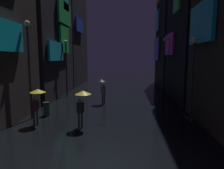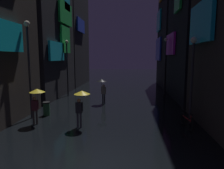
{
  "view_description": "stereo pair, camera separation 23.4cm",
  "coord_description": "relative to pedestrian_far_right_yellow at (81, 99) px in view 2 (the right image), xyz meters",
  "views": [
    {
      "loc": [
        1.17,
        -6.47,
        3.97
      ],
      "look_at": [
        0.0,
        8.7,
        1.87
      ],
      "focal_mm": 32.0,
      "sensor_mm": 36.0,
      "label": 1
    },
    {
      "loc": [
        1.41,
        -6.45,
        3.97
      ],
      "look_at": [
        0.0,
        8.7,
        1.87
      ],
      "focal_mm": 32.0,
      "sensor_mm": 36.0,
      "label": 2
    }
  ],
  "objects": [
    {
      "name": "pedestrian_near_crossing_yellow",
      "position": [
        -2.76,
        0.34,
        0.0
      ],
      "size": [
        0.9,
        0.9,
        2.12
      ],
      "color": "#38332D",
      "rests_on": "ground"
    },
    {
      "name": "pedestrian_midstreet_left_black",
      "position": [
        0.36,
        5.89,
        0.0
      ],
      "size": [
        0.9,
        0.9,
        2.12
      ],
      "color": "#2D2D38",
      "rests_on": "ground"
    },
    {
      "name": "streetlamp_right_near",
      "position": [
        6.33,
        1.3,
        1.56
      ],
      "size": [
        0.36,
        0.36,
        5.12
      ],
      "color": "#2D2D33",
      "rests_on": "ground"
    },
    {
      "name": "bicycle_parked_at_storefront",
      "position": [
        5.93,
        0.52,
        -1.28
      ],
      "size": [
        0.28,
        1.81,
        0.96
      ],
      "color": "black",
      "rests_on": "ground"
    },
    {
      "name": "building_right_mid",
      "position": [
        8.81,
        8.67,
        7.28
      ],
      "size": [
        4.25,
        7.85,
        17.91
      ],
      "color": "black",
      "rests_on": "ground"
    },
    {
      "name": "pedestrian_far_right_yellow",
      "position": [
        0.0,
        0.0,
        0.0
      ],
      "size": [
        0.9,
        0.9,
        2.12
      ],
      "color": "#2D2D38",
      "rests_on": "ground"
    },
    {
      "name": "streetlamp_left_near",
      "position": [
        -3.67,
        1.43,
        2.14
      ],
      "size": [
        0.36,
        0.36,
        6.19
      ],
      "color": "#2D2D33",
      "rests_on": "ground"
    },
    {
      "name": "trash_bin",
      "position": [
        -2.97,
        2.12,
        -1.2
      ],
      "size": [
        0.46,
        0.46,
        0.93
      ],
      "color": "#265933",
      "rests_on": "ground"
    },
    {
      "name": "building_right_far",
      "position": [
        8.8,
        17.52,
        6.71
      ],
      "size": [
        4.25,
        7.53,
        16.75
      ],
      "color": "black",
      "rests_on": "ground"
    },
    {
      "name": "streetlamp_left_far",
      "position": [
        -3.67,
        9.1,
        1.85
      ],
      "size": [
        0.36,
        0.36,
        5.64
      ],
      "color": "#2D2D33",
      "rests_on": "ground"
    },
    {
      "name": "building_left_mid",
      "position": [
        -6.15,
        9.06,
        4.86
      ],
      "size": [
        4.25,
        8.63,
        13.05
      ],
      "color": "#232328",
      "rests_on": "ground"
    },
    {
      "name": "streetlamp_right_far",
      "position": [
        6.33,
        10.63,
        2.01
      ],
      "size": [
        0.36,
        0.36,
        5.94
      ],
      "color": "#2D2D33",
      "rests_on": "ground"
    }
  ]
}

